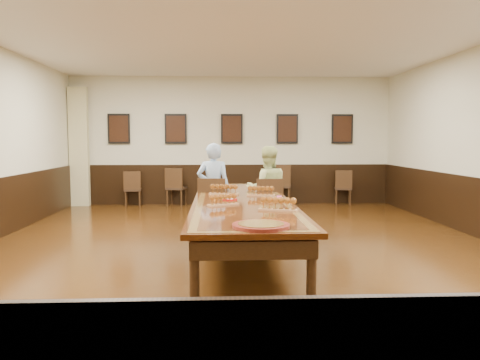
{
  "coord_description": "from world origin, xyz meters",
  "views": [
    {
      "loc": [
        -0.34,
        -6.82,
        1.64
      ],
      "look_at": [
        0.0,
        0.5,
        1.0
      ],
      "focal_mm": 35.0,
      "sensor_mm": 36.0,
      "label": 1
    }
  ],
  "objects_px": {
    "spare_chair_b": "(176,187)",
    "spare_chair_c": "(281,185)",
    "chair_woman": "(268,206)",
    "spare_chair_a": "(133,188)",
    "person_man": "(213,188)",
    "carved_platter": "(261,226)",
    "person_woman": "(267,189)",
    "conference_table": "(242,209)",
    "spare_chair_d": "(343,187)",
    "chair_man": "(213,206)"
  },
  "relations": [
    {
      "from": "spare_chair_b",
      "to": "spare_chair_c",
      "type": "xyz_separation_m",
      "value": [
        2.6,
        -0.04,
        0.04
      ]
    },
    {
      "from": "chair_woman",
      "to": "spare_chair_a",
      "type": "xyz_separation_m",
      "value": [
        -2.97,
        3.51,
        -0.05
      ]
    },
    {
      "from": "person_man",
      "to": "carved_platter",
      "type": "xyz_separation_m",
      "value": [
        0.51,
        -3.44,
        -0.02
      ]
    },
    {
      "from": "spare_chair_b",
      "to": "person_woman",
      "type": "xyz_separation_m",
      "value": [
        1.89,
        -3.41,
        0.29
      ]
    },
    {
      "from": "spare_chair_c",
      "to": "spare_chair_b",
      "type": "bearing_deg",
      "value": 10.49
    },
    {
      "from": "spare_chair_a",
      "to": "spare_chair_c",
      "type": "height_order",
      "value": "spare_chair_c"
    },
    {
      "from": "conference_table",
      "to": "carved_platter",
      "type": "distance_m",
      "value": 2.19
    },
    {
      "from": "chair_woman",
      "to": "spare_chair_c",
      "type": "bearing_deg",
      "value": -104.67
    },
    {
      "from": "spare_chair_a",
      "to": "spare_chair_d",
      "type": "xyz_separation_m",
      "value": [
        5.24,
        0.02,
        0.0
      ]
    },
    {
      "from": "chair_man",
      "to": "carved_platter",
      "type": "bearing_deg",
      "value": 104.43
    },
    {
      "from": "spare_chair_c",
      "to": "person_woman",
      "type": "xyz_separation_m",
      "value": [
        -0.71,
        -3.37,
        0.25
      ]
    },
    {
      "from": "spare_chair_c",
      "to": "carved_platter",
      "type": "xyz_separation_m",
      "value": [
        -1.14,
        -6.87,
        0.26
      ]
    },
    {
      "from": "spare_chair_d",
      "to": "chair_woman",
      "type": "bearing_deg",
      "value": 67.16
    },
    {
      "from": "spare_chair_b",
      "to": "spare_chair_d",
      "type": "distance_m",
      "value": 4.17
    },
    {
      "from": "spare_chair_b",
      "to": "conference_table",
      "type": "height_order",
      "value": "spare_chair_b"
    },
    {
      "from": "spare_chair_d",
      "to": "carved_platter",
      "type": "xyz_separation_m",
      "value": [
        -2.71,
        -6.93,
        0.34
      ]
    },
    {
      "from": "chair_woman",
      "to": "spare_chair_c",
      "type": "height_order",
      "value": "spare_chair_c"
    },
    {
      "from": "spare_chair_a",
      "to": "chair_woman",
      "type": "bearing_deg",
      "value": 124.34
    },
    {
      "from": "carved_platter",
      "to": "spare_chair_b",
      "type": "bearing_deg",
      "value": 101.98
    },
    {
      "from": "carved_platter",
      "to": "spare_chair_c",
      "type": "bearing_deg",
      "value": 80.6
    },
    {
      "from": "person_woman",
      "to": "chair_man",
      "type": "bearing_deg",
      "value": 6.02
    },
    {
      "from": "spare_chair_c",
      "to": "conference_table",
      "type": "xyz_separation_m",
      "value": [
        -1.22,
        -4.68,
        0.1
      ]
    },
    {
      "from": "spare_chair_c",
      "to": "person_woman",
      "type": "bearing_deg",
      "value": 89.51
    },
    {
      "from": "person_man",
      "to": "conference_table",
      "type": "xyz_separation_m",
      "value": [
        0.43,
        -1.26,
        -0.18
      ]
    },
    {
      "from": "chair_man",
      "to": "spare_chair_c",
      "type": "distance_m",
      "value": 3.9
    },
    {
      "from": "chair_man",
      "to": "person_man",
      "type": "bearing_deg",
      "value": -90.0
    },
    {
      "from": "spare_chair_d",
      "to": "person_man",
      "type": "distance_m",
      "value": 4.76
    },
    {
      "from": "spare_chair_a",
      "to": "spare_chair_c",
      "type": "bearing_deg",
      "value": 173.55
    },
    {
      "from": "person_man",
      "to": "conference_table",
      "type": "relative_size",
      "value": 0.32
    },
    {
      "from": "chair_man",
      "to": "person_woman",
      "type": "height_order",
      "value": "person_woman"
    },
    {
      "from": "person_man",
      "to": "conference_table",
      "type": "distance_m",
      "value": 1.34
    },
    {
      "from": "spare_chair_a",
      "to": "carved_platter",
      "type": "bearing_deg",
      "value": 104.3
    },
    {
      "from": "chair_man",
      "to": "spare_chair_d",
      "type": "relative_size",
      "value": 1.13
    },
    {
      "from": "person_man",
      "to": "spare_chair_c",
      "type": "bearing_deg",
      "value": -110.24
    },
    {
      "from": "chair_woman",
      "to": "spare_chair_b",
      "type": "height_order",
      "value": "chair_woman"
    },
    {
      "from": "spare_chair_c",
      "to": "person_woman",
      "type": "relative_size",
      "value": 0.67
    },
    {
      "from": "conference_table",
      "to": "person_woman",
      "type": "bearing_deg",
      "value": 68.57
    },
    {
      "from": "person_woman",
      "to": "carved_platter",
      "type": "bearing_deg",
      "value": 79.77
    },
    {
      "from": "chair_man",
      "to": "person_man",
      "type": "xyz_separation_m",
      "value": [
        0.01,
        0.1,
        0.29
      ]
    },
    {
      "from": "conference_table",
      "to": "carved_platter",
      "type": "xyz_separation_m",
      "value": [
        0.09,
        -2.18,
        0.16
      ]
    },
    {
      "from": "spare_chair_d",
      "to": "person_woman",
      "type": "bearing_deg",
      "value": 66.31
    },
    {
      "from": "spare_chair_d",
      "to": "conference_table",
      "type": "relative_size",
      "value": 0.17
    },
    {
      "from": "chair_man",
      "to": "spare_chair_a",
      "type": "height_order",
      "value": "chair_man"
    },
    {
      "from": "chair_woman",
      "to": "spare_chair_d",
      "type": "distance_m",
      "value": 4.2
    },
    {
      "from": "spare_chair_c",
      "to": "person_woman",
      "type": "distance_m",
      "value": 3.45
    },
    {
      "from": "spare_chair_b",
      "to": "person_woman",
      "type": "distance_m",
      "value": 3.91
    },
    {
      "from": "spare_chair_b",
      "to": "spare_chair_d",
      "type": "bearing_deg",
      "value": -166.94
    },
    {
      "from": "chair_woman",
      "to": "spare_chair_c",
      "type": "distance_m",
      "value": 3.55
    },
    {
      "from": "spare_chair_b",
      "to": "spare_chair_c",
      "type": "relative_size",
      "value": 0.91
    },
    {
      "from": "spare_chair_d",
      "to": "chair_man",
      "type": "bearing_deg",
      "value": 57.88
    }
  ]
}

